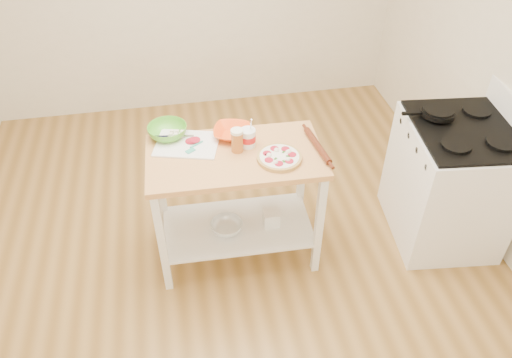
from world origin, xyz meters
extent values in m
cube|color=#A2773C|center=(0.00, 0.00, -0.01)|extent=(4.00, 4.50, 0.02)
cube|color=tan|center=(0.10, 0.08, 0.88)|extent=(1.14, 0.65, 0.04)
cube|color=white|center=(0.10, 0.08, 0.25)|extent=(1.06, 0.58, 0.02)
cube|color=white|center=(-0.43, -0.17, 0.43)|extent=(0.05, 0.05, 0.86)
cube|color=white|center=(-0.41, 0.35, 0.43)|extent=(0.05, 0.05, 0.86)
cube|color=white|center=(0.61, -0.20, 0.43)|extent=(0.05, 0.05, 0.86)
cube|color=white|center=(0.62, 0.32, 0.43)|extent=(0.05, 0.05, 0.86)
cube|color=white|center=(1.64, 0.02, 0.46)|extent=(0.77, 0.88, 0.92)
cube|color=black|center=(1.64, 0.02, 0.93)|extent=(0.73, 0.83, 0.02)
cylinder|color=black|center=(1.52, 0.19, 0.98)|extent=(0.23, 0.23, 0.03)
cube|color=black|center=(1.34, 0.21, 0.98)|extent=(0.15, 0.04, 0.02)
cylinder|color=tan|center=(0.36, -0.03, 0.91)|extent=(0.28, 0.28, 0.02)
cylinder|color=tan|center=(0.36, -0.03, 0.92)|extent=(0.28, 0.28, 0.01)
cylinder|color=white|center=(0.36, -0.03, 0.92)|extent=(0.25, 0.25, 0.01)
cylinder|color=#A91529|center=(0.44, -0.03, 0.93)|extent=(0.05, 0.05, 0.01)
cylinder|color=#A91529|center=(0.41, 0.03, 0.93)|extent=(0.05, 0.05, 0.01)
cylinder|color=#A91529|center=(0.35, 0.05, 0.93)|extent=(0.05, 0.05, 0.01)
cylinder|color=#A91529|center=(0.29, 0.01, 0.93)|extent=(0.05, 0.05, 0.01)
cylinder|color=#A91529|center=(0.29, -0.06, 0.93)|extent=(0.05, 0.05, 0.01)
cylinder|color=#A91529|center=(0.34, -0.10, 0.93)|extent=(0.05, 0.05, 0.01)
cylinder|color=#A91529|center=(0.41, -0.09, 0.93)|extent=(0.05, 0.05, 0.01)
sphere|color=white|center=(0.43, 0.00, 0.93)|extent=(0.03, 0.03, 0.03)
sphere|color=white|center=(0.36, 0.03, 0.93)|extent=(0.03, 0.03, 0.03)
sphere|color=white|center=(0.30, -0.01, 0.93)|extent=(0.03, 0.03, 0.03)
sphere|color=white|center=(0.32, -0.09, 0.93)|extent=(0.03, 0.03, 0.03)
sphere|color=white|center=(0.40, -0.08, 0.93)|extent=(0.03, 0.03, 0.03)
sphere|color=white|center=(0.42, 0.00, 0.93)|extent=(0.03, 0.03, 0.03)
sphere|color=white|center=(0.36, 0.03, 0.93)|extent=(0.03, 0.03, 0.03)
plane|color=#27581A|center=(0.41, -0.04, 0.93)|extent=(0.03, 0.03, 0.00)
plane|color=#27581A|center=(0.39, 0.00, 0.93)|extent=(0.03, 0.03, 0.00)
plane|color=#27581A|center=(0.35, 0.03, 0.93)|extent=(0.03, 0.03, 0.00)
plane|color=#27581A|center=(0.28, 0.00, 0.93)|extent=(0.03, 0.03, 0.00)
plane|color=#27581A|center=(0.33, -0.05, 0.93)|extent=(0.03, 0.03, 0.00)
plane|color=#27581A|center=(0.37, -0.09, 0.93)|extent=(0.03, 0.03, 0.00)
cube|color=white|center=(-0.19, 0.23, 0.91)|extent=(0.47, 0.40, 0.01)
cube|color=#F4EACC|center=(-0.29, 0.33, 0.92)|extent=(0.03, 0.03, 0.02)
cube|color=#F4EACC|center=(-0.26, 0.32, 0.92)|extent=(0.03, 0.03, 0.02)
cube|color=#F4EACC|center=(-0.22, 0.31, 0.92)|extent=(0.03, 0.03, 0.02)
cube|color=#F4EACC|center=(-0.28, 0.37, 0.92)|extent=(0.03, 0.03, 0.02)
cube|color=#F4EACC|center=(-0.25, 0.36, 0.92)|extent=(0.03, 0.03, 0.02)
cube|color=#F4EACC|center=(-0.21, 0.35, 0.92)|extent=(0.03, 0.03, 0.02)
cylinder|color=#A91529|center=(-0.17, 0.25, 0.92)|extent=(0.07, 0.07, 0.01)
cylinder|color=#A91529|center=(-0.15, 0.24, 0.92)|extent=(0.07, 0.07, 0.01)
cylinder|color=#A91529|center=(-0.14, 0.24, 0.93)|extent=(0.07, 0.07, 0.01)
cube|color=teal|center=(-0.18, 0.14, 0.92)|extent=(0.07, 0.06, 0.01)
cylinder|color=teal|center=(-0.13, 0.20, 0.92)|extent=(0.09, 0.06, 0.01)
cube|color=silver|center=(-0.23, 0.32, 0.91)|extent=(0.18, 0.05, 0.00)
cube|color=black|center=(-0.36, 0.33, 0.92)|extent=(0.10, 0.04, 0.01)
imported|color=#FD5618|center=(0.11, 0.28, 0.93)|extent=(0.30, 0.30, 0.06)
imported|color=#53AE2D|center=(-0.31, 0.35, 0.94)|extent=(0.28, 0.28, 0.08)
cylinder|color=#AD6027|center=(0.12, 0.11, 0.97)|extent=(0.08, 0.08, 0.14)
cylinder|color=white|center=(0.12, 0.11, 1.05)|extent=(0.08, 0.08, 0.02)
cylinder|color=white|center=(0.19, 0.15, 0.96)|extent=(0.10, 0.10, 0.12)
cylinder|color=red|center=(0.19, 0.15, 0.96)|extent=(0.10, 0.10, 0.04)
cylinder|color=silver|center=(0.21, 0.15, 1.05)|extent=(0.01, 0.06, 0.12)
cylinder|color=#5A2614|center=(0.63, 0.04, 0.92)|extent=(0.09, 0.37, 0.04)
imported|color=silver|center=(0.02, 0.05, 0.30)|extent=(0.23, 0.23, 0.07)
cube|color=white|center=(0.34, 0.05, 0.32)|extent=(0.12, 0.12, 0.11)
camera|label=1|loc=(-0.24, -2.43, 2.81)|focal=35.00mm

